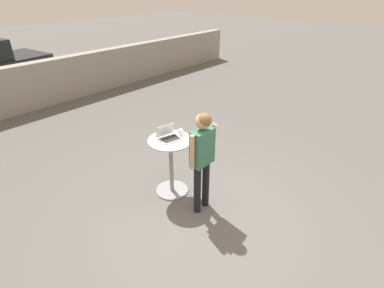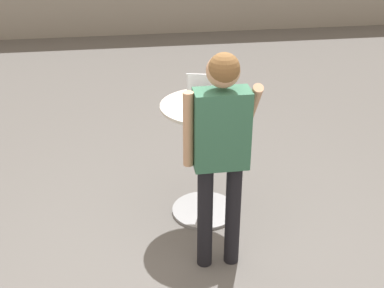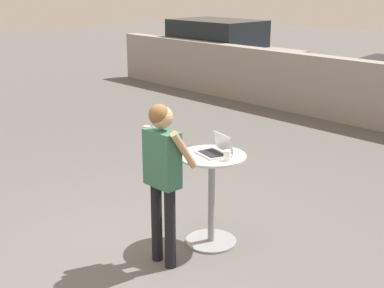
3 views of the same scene
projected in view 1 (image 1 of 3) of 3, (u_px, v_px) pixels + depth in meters
The scene contains 6 objects.
ground_plane at pixel (205, 219), 4.54m from camera, with size 50.00×50.00×0.00m, color #5B5956.
pavement_kerb at pixel (18, 89), 7.99m from camera, with size 17.51×0.35×1.25m.
cafe_table at pixel (171, 161), 4.87m from camera, with size 0.71×0.71×0.99m.
laptop at pixel (169, 136), 4.69m from camera, with size 0.38×0.35×0.21m.
coffee_mug at pixel (181, 132), 4.80m from camera, with size 0.11×0.07×0.10m.
standing_person at pixel (202, 152), 4.28m from camera, with size 0.51×0.36×1.63m.
Camera 1 is at (-2.70, -2.13, 3.18)m, focal length 28.00 mm.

